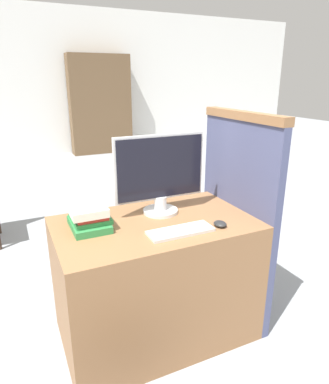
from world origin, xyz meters
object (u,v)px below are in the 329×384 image
Objects in this scene: monitor at (160,174)px; mouse at (220,224)px; book_stack at (88,216)px; keyboard at (181,231)px.

monitor is 6.82× the size of mouse.
mouse is 0.29× the size of book_stack.
book_stack is at bearing 155.49° from mouse.
keyboard is at bearing -33.34° from book_stack.
monitor reaches higher than keyboard.
mouse is at bearing -56.87° from monitor.
monitor reaches higher than mouse.
monitor is at bearing 3.61° from book_stack.
mouse is (0.23, -0.02, 0.01)m from keyboard.
keyboard is 0.50m from book_stack.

